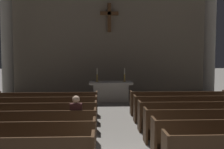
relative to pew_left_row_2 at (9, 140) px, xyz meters
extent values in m
cube|color=#422B19|center=(0.00, 0.04, -0.05)|extent=(3.77, 0.40, 0.05)
cube|color=#422B19|center=(0.00, -0.18, 0.22)|extent=(3.77, 0.05, 0.50)
cube|color=#422B19|center=(0.00, 0.22, -0.28)|extent=(3.77, 0.04, 0.40)
cube|color=#422B19|center=(1.91, 0.02, 0.00)|extent=(0.06, 0.50, 0.95)
cube|color=#422B19|center=(0.00, 1.18, -0.05)|extent=(3.77, 0.40, 0.05)
cube|color=#422B19|center=(0.00, 0.96, 0.22)|extent=(3.77, 0.05, 0.50)
cube|color=#422B19|center=(0.00, 1.36, -0.28)|extent=(3.77, 0.04, 0.40)
cube|color=#422B19|center=(1.91, 1.16, 0.00)|extent=(0.06, 0.50, 0.95)
cube|color=#422B19|center=(0.00, 2.32, -0.05)|extent=(3.77, 0.40, 0.05)
cube|color=#422B19|center=(0.00, 2.10, 0.22)|extent=(3.77, 0.05, 0.50)
cube|color=#422B19|center=(0.00, 2.50, -0.28)|extent=(3.77, 0.04, 0.40)
cube|color=#422B19|center=(1.91, 2.30, 0.00)|extent=(0.06, 0.50, 0.95)
cube|color=#422B19|center=(0.00, 3.46, -0.05)|extent=(3.77, 0.40, 0.05)
cube|color=#422B19|center=(0.00, 3.24, 0.22)|extent=(3.77, 0.05, 0.50)
cube|color=#422B19|center=(0.00, 3.64, -0.28)|extent=(3.77, 0.04, 0.40)
cube|color=#422B19|center=(1.91, 3.44, 0.00)|extent=(0.06, 0.50, 0.95)
cube|color=#422B19|center=(0.00, 4.61, -0.05)|extent=(3.77, 0.40, 0.05)
cube|color=#422B19|center=(0.00, 4.38, 0.22)|extent=(3.77, 0.05, 0.50)
cube|color=#422B19|center=(0.00, 4.79, -0.28)|extent=(3.77, 0.04, 0.40)
cube|color=#422B19|center=(1.91, 4.59, 0.00)|extent=(0.06, 0.50, 0.95)
cube|color=#422B19|center=(3.29, 0.02, 0.00)|extent=(0.06, 0.50, 0.95)
cube|color=#422B19|center=(5.20, 1.18, -0.05)|extent=(3.77, 0.40, 0.05)
cube|color=#422B19|center=(5.20, 0.96, 0.22)|extent=(3.77, 0.05, 0.50)
cube|color=#422B19|center=(5.20, 1.36, -0.28)|extent=(3.77, 0.04, 0.40)
cube|color=#422B19|center=(3.29, 1.16, 0.00)|extent=(0.06, 0.50, 0.95)
cube|color=#422B19|center=(5.20, 2.32, -0.05)|extent=(3.77, 0.40, 0.05)
cube|color=#422B19|center=(5.20, 2.10, 0.22)|extent=(3.77, 0.05, 0.50)
cube|color=#422B19|center=(5.20, 2.50, -0.28)|extent=(3.77, 0.04, 0.40)
cube|color=#422B19|center=(3.29, 2.30, 0.00)|extent=(0.06, 0.50, 0.95)
cube|color=#422B19|center=(5.20, 3.46, -0.05)|extent=(3.77, 0.40, 0.05)
cube|color=#422B19|center=(5.20, 3.24, 0.22)|extent=(3.77, 0.05, 0.50)
cube|color=#422B19|center=(5.20, 3.64, -0.28)|extent=(3.77, 0.04, 0.40)
cube|color=#422B19|center=(3.29, 3.44, 0.00)|extent=(0.06, 0.50, 0.95)
cube|color=#422B19|center=(5.20, 4.61, -0.05)|extent=(3.77, 0.40, 0.05)
cube|color=#422B19|center=(5.20, 4.38, 0.22)|extent=(3.77, 0.05, 0.50)
cube|color=#422B19|center=(5.20, 4.79, -0.28)|extent=(3.77, 0.04, 0.40)
cube|color=#422B19|center=(3.29, 4.59, 0.00)|extent=(0.06, 0.50, 0.95)
cube|color=#9E998E|center=(-2.89, 8.73, -0.38)|extent=(0.85, 0.85, 0.20)
cylinder|color=#9E998E|center=(-2.89, 8.73, 2.89)|extent=(0.61, 0.61, 6.74)
cube|color=#9E998E|center=(8.09, 8.73, -0.38)|extent=(0.85, 0.85, 0.20)
cylinder|color=#9E998E|center=(8.09, 8.73, 2.89)|extent=(0.61, 0.61, 6.74)
cube|color=#BCB7AD|center=(2.60, 7.73, -0.04)|extent=(1.76, 0.72, 0.88)
cube|color=#BCB7AD|center=(2.60, 7.73, 0.46)|extent=(2.20, 0.90, 0.12)
cube|color=silver|center=(2.60, 7.73, 0.53)|extent=(2.09, 0.86, 0.01)
cylinder|color=#B79338|center=(1.90, 7.73, 0.54)|extent=(0.16, 0.16, 0.02)
cylinder|color=#B79338|center=(1.90, 7.73, 0.72)|extent=(0.07, 0.07, 0.38)
cylinder|color=silver|center=(1.90, 7.73, 1.07)|extent=(0.04, 0.04, 0.31)
cylinder|color=#B79338|center=(3.30, 7.73, 0.54)|extent=(0.16, 0.16, 0.02)
cylinder|color=#B79338|center=(3.30, 7.73, 0.72)|extent=(0.07, 0.07, 0.38)
cylinder|color=silver|center=(3.30, 7.73, 1.07)|extent=(0.04, 0.04, 0.31)
cube|color=gray|center=(2.60, 10.13, 3.63)|extent=(11.95, 0.25, 8.21)
cube|color=brown|center=(2.60, 9.91, 4.04)|extent=(0.20, 0.20, 1.65)
cube|color=brown|center=(2.60, 9.91, 4.29)|extent=(1.06, 0.20, 0.20)
cube|color=#26262B|center=(1.41, 1.36, -0.25)|extent=(0.24, 0.14, 0.45)
cube|color=#26262B|center=(1.41, 1.23, 0.03)|extent=(0.28, 0.36, 0.12)
cube|color=#381919|center=(1.41, 1.10, 0.36)|extent=(0.32, 0.20, 0.54)
sphere|color=beige|center=(1.41, 1.10, 0.74)|extent=(0.20, 0.20, 0.20)
camera|label=1|loc=(2.05, -6.14, 1.95)|focal=43.91mm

